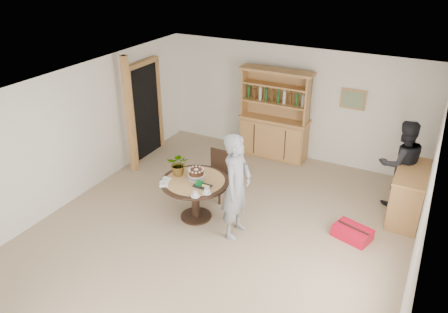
% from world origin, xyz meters
% --- Properties ---
extents(ground, '(7.00, 7.00, 0.00)m').
position_xyz_m(ground, '(0.00, 0.00, 0.00)').
color(ground, tan).
rests_on(ground, ground).
extents(room_shell, '(6.04, 7.04, 2.52)m').
position_xyz_m(room_shell, '(0.00, 0.01, 1.74)').
color(room_shell, white).
rests_on(room_shell, ground).
extents(doorway, '(0.13, 1.10, 2.18)m').
position_xyz_m(doorway, '(-2.93, 2.00, 1.11)').
color(doorway, black).
rests_on(doorway, ground).
extents(pine_post, '(0.12, 0.12, 2.50)m').
position_xyz_m(pine_post, '(-2.70, 1.20, 1.25)').
color(pine_post, tan).
rests_on(pine_post, ground).
extents(hutch, '(1.62, 0.54, 2.04)m').
position_xyz_m(hutch, '(-0.30, 3.24, 0.69)').
color(hutch, '#B27F4B').
rests_on(hutch, ground).
extents(sideboard, '(0.54, 1.26, 0.94)m').
position_xyz_m(sideboard, '(2.74, 2.00, 0.47)').
color(sideboard, '#B27F4B').
rests_on(sideboard, ground).
extents(dining_table, '(1.20, 1.20, 0.76)m').
position_xyz_m(dining_table, '(-0.60, 0.26, 0.60)').
color(dining_table, black).
rests_on(dining_table, ground).
extents(dining_chair, '(0.43, 0.43, 0.95)m').
position_xyz_m(dining_chair, '(-0.59, 1.09, 0.54)').
color(dining_chair, black).
rests_on(dining_chair, ground).
extents(birthday_cake, '(0.30, 0.30, 0.20)m').
position_xyz_m(birthday_cake, '(-0.60, 0.31, 0.88)').
color(birthday_cake, white).
rests_on(birthday_cake, dining_table).
extents(flower_vase, '(0.47, 0.44, 0.42)m').
position_xyz_m(flower_vase, '(-0.95, 0.31, 0.97)').
color(flower_vase, '#3F7233').
rests_on(flower_vase, dining_table).
extents(gift_tray, '(0.30, 0.20, 0.08)m').
position_xyz_m(gift_tray, '(-0.38, 0.14, 0.79)').
color(gift_tray, black).
rests_on(gift_tray, dining_table).
extents(coffee_cup_a, '(0.15, 0.15, 0.09)m').
position_xyz_m(coffee_cup_a, '(-0.20, -0.02, 0.80)').
color(coffee_cup_a, white).
rests_on(coffee_cup_a, dining_table).
extents(coffee_cup_b, '(0.15, 0.15, 0.08)m').
position_xyz_m(coffee_cup_b, '(-0.32, -0.19, 0.79)').
color(coffee_cup_b, white).
rests_on(coffee_cup_b, dining_table).
extents(napkins, '(0.24, 0.33, 0.03)m').
position_xyz_m(napkins, '(-1.01, -0.05, 0.77)').
color(napkins, white).
rests_on(napkins, dining_table).
extents(teen_boy, '(0.45, 0.68, 1.83)m').
position_xyz_m(teen_boy, '(0.25, 0.16, 0.92)').
color(teen_boy, gray).
rests_on(teen_boy, ground).
extents(adult_person, '(1.03, 0.96, 1.69)m').
position_xyz_m(adult_person, '(2.50, 2.38, 0.84)').
color(adult_person, black).
rests_on(adult_person, ground).
extents(red_suitcase, '(0.69, 0.56, 0.21)m').
position_xyz_m(red_suitcase, '(2.05, 0.94, 0.10)').
color(red_suitcase, red).
rests_on(red_suitcase, ground).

